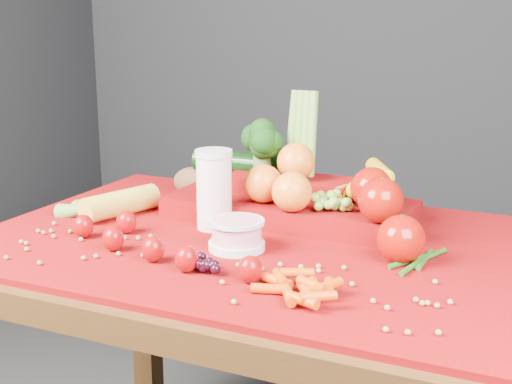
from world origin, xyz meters
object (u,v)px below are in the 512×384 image
at_px(yogurt_bowl, 237,233).
at_px(milk_glass, 214,187).
at_px(table, 252,288).
at_px(produce_mound, 304,193).

bearing_deg(yogurt_bowl, milk_glass, 134.66).
xyz_separation_m(table, produce_mound, (0.05, 0.15, 0.17)).
relative_size(table, milk_glass, 6.72).
height_order(milk_glass, yogurt_bowl, milk_glass).
bearing_deg(yogurt_bowl, table, 93.59).
bearing_deg(produce_mound, table, -109.22).
bearing_deg(milk_glass, table, -14.79).
bearing_deg(table, milk_glass, 165.21).
relative_size(table, yogurt_bowl, 10.33).
distance_m(table, milk_glass, 0.22).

